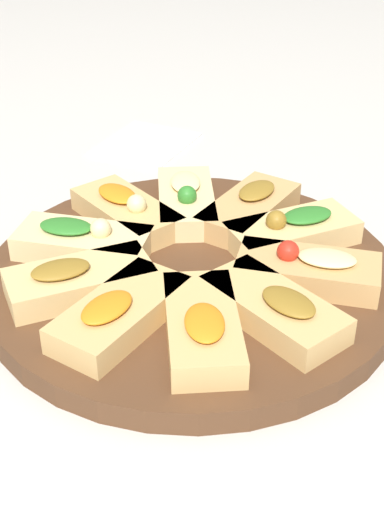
# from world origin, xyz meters

# --- Properties ---
(ground_plane) EXTENTS (3.00, 3.00, 0.00)m
(ground_plane) POSITION_xyz_m (0.00, 0.00, 0.00)
(ground_plane) COLOR beige
(serving_board) EXTENTS (0.42, 0.42, 0.02)m
(serving_board) POSITION_xyz_m (0.00, 0.00, 0.01)
(serving_board) COLOR #51331E
(serving_board) RESTS_ON ground_plane
(focaccia_slice_0) EXTENTS (0.07, 0.14, 0.04)m
(focaccia_slice_0) POSITION_xyz_m (-0.01, -0.12, 0.04)
(focaccia_slice_0) COLOR #E5C689
(focaccia_slice_0) RESTS_ON serving_board
(focaccia_slice_1) EXTENTS (0.13, 0.15, 0.04)m
(focaccia_slice_1) POSITION_xyz_m (0.06, -0.10, 0.04)
(focaccia_slice_1) COLOR #DBB775
(focaccia_slice_1) RESTS_ON serving_board
(focaccia_slice_2) EXTENTS (0.15, 0.11, 0.04)m
(focaccia_slice_2) POSITION_xyz_m (0.11, -0.05, 0.04)
(focaccia_slice_2) COLOR tan
(focaccia_slice_2) RESTS_ON serving_board
(focaccia_slice_3) EXTENTS (0.15, 0.10, 0.04)m
(focaccia_slice_3) POSITION_xyz_m (0.12, 0.03, 0.04)
(focaccia_slice_3) COLOR tan
(focaccia_slice_3) RESTS_ON serving_board
(focaccia_slice_4) EXTENTS (0.14, 0.15, 0.04)m
(focaccia_slice_4) POSITION_xyz_m (0.08, 0.09, 0.04)
(focaccia_slice_4) COLOR tan
(focaccia_slice_4) RESTS_ON serving_board
(focaccia_slice_5) EXTENTS (0.07, 0.14, 0.04)m
(focaccia_slice_5) POSITION_xyz_m (0.01, 0.12, 0.04)
(focaccia_slice_5) COLOR tan
(focaccia_slice_5) RESTS_ON serving_board
(focaccia_slice_6) EXTENTS (0.13, 0.15, 0.04)m
(focaccia_slice_6) POSITION_xyz_m (-0.07, 0.10, 0.04)
(focaccia_slice_6) COLOR #DBB775
(focaccia_slice_6) RESTS_ON serving_board
(focaccia_slice_7) EXTENTS (0.15, 0.11, 0.04)m
(focaccia_slice_7) POSITION_xyz_m (-0.11, 0.05, 0.04)
(focaccia_slice_7) COLOR tan
(focaccia_slice_7) RESTS_ON serving_board
(focaccia_slice_8) EXTENTS (0.15, 0.09, 0.04)m
(focaccia_slice_8) POSITION_xyz_m (-0.12, -0.03, 0.04)
(focaccia_slice_8) COLOR #E5C689
(focaccia_slice_8) RESTS_ON serving_board
(focaccia_slice_9) EXTENTS (0.14, 0.15, 0.04)m
(focaccia_slice_9) POSITION_xyz_m (-0.08, -0.09, 0.04)
(focaccia_slice_9) COLOR tan
(focaccia_slice_9) RESTS_ON serving_board
(napkin_stack) EXTENTS (0.17, 0.15, 0.01)m
(napkin_stack) POSITION_xyz_m (-0.36, -0.13, 0.00)
(napkin_stack) COLOR white
(napkin_stack) RESTS_ON ground_plane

